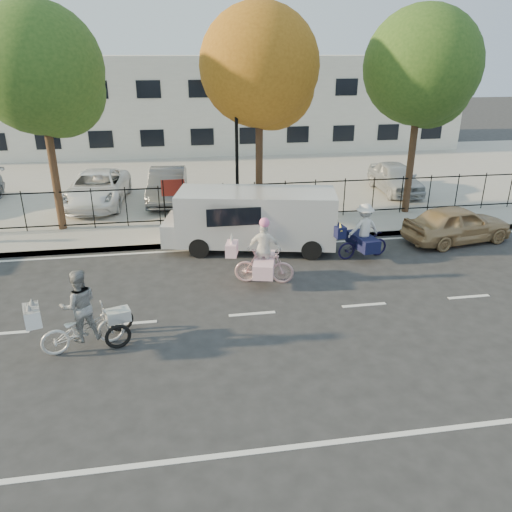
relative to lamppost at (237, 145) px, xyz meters
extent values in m
plane|color=#333334|center=(-0.50, -6.80, -3.11)|extent=(120.00, 120.00, 0.00)
cube|color=#A8A399|center=(-0.50, -1.75, -3.04)|extent=(60.00, 0.10, 0.15)
cube|color=#A8A399|center=(-0.50, -0.70, -3.04)|extent=(60.00, 2.20, 0.15)
cube|color=#A8A399|center=(-0.50, 8.20, -3.04)|extent=(60.00, 15.60, 0.15)
cube|color=silver|center=(-0.50, 18.20, -0.11)|extent=(34.00, 10.00, 6.00)
cylinder|color=black|center=(0.00, 0.00, -0.96)|extent=(0.12, 0.12, 4.00)
sphere|color=white|center=(0.00, 0.00, 1.19)|extent=(0.36, 0.36, 0.36)
cylinder|color=black|center=(-2.70, 0.00, -2.06)|extent=(0.06, 0.06, 1.80)
cylinder|color=black|center=(-2.00, 0.00, -2.06)|extent=(0.06, 0.06, 1.80)
cube|color=#59140F|center=(-2.35, 0.00, -1.46)|extent=(0.85, 0.04, 0.60)
imported|color=silver|center=(-4.47, -7.74, -2.63)|extent=(1.93, 1.14, 0.96)
imported|color=white|center=(-4.47, -7.74, -2.04)|extent=(0.96, 0.84, 1.67)
cube|color=white|center=(-5.38, -8.02, -2.05)|extent=(0.48, 0.65, 0.38)
cone|color=white|center=(-5.38, -7.89, -1.80)|extent=(0.15, 0.15, 0.19)
cone|color=white|center=(-5.38, -8.15, -1.80)|extent=(0.15, 0.15, 0.19)
torus|color=black|center=(-3.71, -7.88, -2.82)|extent=(0.59, 0.26, 0.59)
torus|color=black|center=(-3.71, -7.13, -2.82)|extent=(0.59, 0.26, 0.59)
cube|color=white|center=(-3.71, -7.50, -2.48)|extent=(0.62, 0.51, 0.27)
imported|color=#DAA6A9|center=(0.13, -5.00, -2.60)|extent=(1.78, 0.88, 1.03)
imported|color=white|center=(0.13, -5.00, -2.08)|extent=(1.02, 0.61, 1.62)
cube|color=#FFC2D1|center=(-0.77, -4.78, -2.08)|extent=(0.43, 0.62, 0.37)
cone|color=silver|center=(-0.77, -4.78, -1.75)|extent=(0.12, 0.12, 0.33)
cube|color=#FFC2D1|center=(0.13, -5.00, -2.55)|extent=(0.87, 1.43, 0.41)
sphere|color=pink|center=(0.13, -5.00, -1.28)|extent=(0.29, 0.29, 0.29)
imported|color=black|center=(3.61, -3.60, -2.66)|extent=(1.80, 0.86, 0.91)
imported|color=white|center=(3.61, -3.60, -2.10)|extent=(1.10, 0.74, 1.59)
cube|color=#101336|center=(2.71, -3.74, -2.11)|extent=(0.38, 0.59, 0.36)
cone|color=gold|center=(2.71, -3.56, -1.90)|extent=(0.12, 0.24, 0.32)
cone|color=gold|center=(2.71, -3.92, -1.90)|extent=(0.12, 0.24, 0.32)
cube|color=#101336|center=(3.61, -3.60, -2.56)|extent=(0.75, 1.38, 0.40)
cube|color=silver|center=(0.34, -2.30, -1.97)|extent=(5.43, 2.92, 1.71)
cube|color=silver|center=(-2.47, -2.30, -2.45)|extent=(0.85, 1.92, 0.76)
cylinder|color=black|center=(-1.47, -3.14, -2.78)|extent=(0.70, 0.38, 0.67)
cylinder|color=black|center=(-1.47, -1.46, -2.78)|extent=(0.70, 0.38, 0.67)
cylinder|color=black|center=(2.15, -3.14, -2.78)|extent=(0.70, 0.38, 0.67)
cylinder|color=black|center=(2.15, -1.46, -2.78)|extent=(0.70, 0.38, 0.67)
imported|color=tan|center=(7.37, -2.74, -2.46)|extent=(4.04, 2.18, 1.31)
imported|color=white|center=(-5.57, 3.57, -2.27)|extent=(2.60, 5.12, 1.39)
imported|color=#52555B|center=(-2.61, 3.59, -2.26)|extent=(1.78, 4.35, 1.40)
imported|color=#B5BABD|center=(7.79, 3.46, -2.28)|extent=(1.76, 4.04, 1.36)
cylinder|color=#442D1D|center=(-6.47, 0.50, -0.62)|extent=(0.28, 0.28, 4.99)
sphere|color=#385B1E|center=(-6.47, 0.50, 2.59)|extent=(4.27, 4.27, 4.27)
sphere|color=#385B1E|center=(-5.97, 0.70, 1.87)|extent=(3.13, 3.13, 3.13)
cylinder|color=#442D1D|center=(0.96, 0.88, -0.60)|extent=(0.28, 0.28, 5.03)
sphere|color=#9F6219|center=(0.96, 0.88, 2.64)|extent=(4.31, 4.31, 4.31)
sphere|color=#9F6219|center=(1.46, 1.08, 1.92)|extent=(3.16, 3.16, 3.16)
cylinder|color=#442D1D|center=(6.98, 0.50, -0.61)|extent=(0.28, 0.28, 5.01)
sphere|color=#385B1E|center=(6.98, 0.50, 2.62)|extent=(4.30, 4.30, 4.30)
sphere|color=#385B1E|center=(7.48, 0.70, 1.90)|extent=(3.15, 3.15, 3.15)
camera|label=1|loc=(-2.20, -17.90, 3.09)|focal=35.00mm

